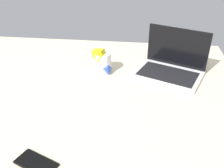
{
  "coord_description": "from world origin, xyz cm",
  "views": [
    {
      "loc": [
        37.94,
        -96.29,
        83.04
      ],
      "look_at": [
        26.31,
        2.15,
        24.0
      ],
      "focal_mm": 40.64,
      "sensor_mm": 36.0,
      "label": 1
    }
  ],
  "objects": [
    {
      "name": "cell_phone",
      "position": [
        6.53,
        -41.83,
        18.4
      ],
      "size": [
        15.54,
        11.68,
        0.8
      ],
      "primitive_type": "cube",
      "rotation": [
        0.0,
        0.0,
        1.17
      ],
      "color": "black",
      "rests_on": "bed_mattress"
    },
    {
      "name": "laptop",
      "position": [
        54.88,
        26.43,
        22.41
      ],
      "size": [
        39.31,
        33.93,
        23.0
      ],
      "rotation": [
        0.0,
        0.0,
        -0.39
      ],
      "color": "silver",
      "rests_on": "bed_mattress"
    },
    {
      "name": "snack_cup",
      "position": [
        18.58,
        24.46,
        24.17
      ],
      "size": [
        10.55,
        9.7,
        13.66
      ],
      "color": "silver",
      "rests_on": "bed_mattress"
    },
    {
      "name": "bed_mattress",
      "position": [
        0.0,
        0.0,
        9.0
      ],
      "size": [
        180.0,
        140.0,
        18.0
      ],
      "primitive_type": "cube",
      "color": "beige",
      "rests_on": "ground"
    }
  ]
}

